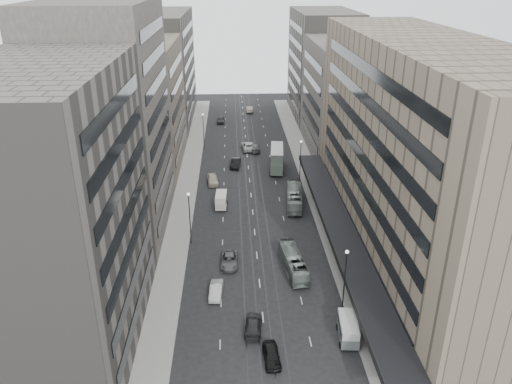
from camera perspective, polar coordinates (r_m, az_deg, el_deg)
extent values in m
plane|color=black|center=(65.78, 0.46, -10.88)|extent=(220.00, 220.00, 0.00)
cube|color=gray|center=(99.90, 6.13, 1.85)|extent=(4.00, 125.00, 0.15)
cube|color=gray|center=(99.13, -7.72, 1.59)|extent=(4.00, 125.00, 0.15)
cube|color=#7A6E59|center=(70.30, 17.94, 4.06)|extent=(15.00, 60.00, 30.00)
cube|color=black|center=(72.01, 9.71, -4.18)|extent=(4.40, 60.00, 0.50)
cube|color=#47433D|center=(111.62, 10.20, 10.44)|extent=(15.00, 28.00, 24.00)
cube|color=#5E5A54|center=(140.02, 7.60, 14.19)|extent=(15.00, 32.00, 28.00)
cube|color=#5E5A54|center=(54.30, -22.27, -2.57)|extent=(15.00, 28.00, 30.00)
cube|color=#47433D|center=(77.85, -16.48, 7.70)|extent=(15.00, 26.00, 34.00)
cube|color=#766A5B|center=(104.53, -13.02, 9.56)|extent=(15.00, 28.00, 25.00)
cube|color=#5E5A54|center=(136.11, -10.83, 13.70)|extent=(15.00, 38.00, 28.00)
cylinder|color=#262628|center=(60.69, 10.08, -10.07)|extent=(0.16, 0.16, 8.00)
sphere|color=silver|center=(58.51, 10.37, -6.74)|extent=(0.44, 0.44, 0.44)
cylinder|color=#262628|center=(95.84, 5.09, 3.44)|extent=(0.16, 0.16, 8.00)
sphere|color=silver|center=(94.47, 5.18, 5.76)|extent=(0.44, 0.44, 0.44)
cylinder|color=#262628|center=(74.21, -7.57, -3.13)|extent=(0.16, 0.16, 8.00)
sphere|color=silver|center=(72.44, -7.74, -0.25)|extent=(0.44, 0.44, 0.44)
cylinder|color=#262628|center=(114.07, -6.02, 6.81)|extent=(0.16, 0.16, 8.00)
sphere|color=silver|center=(112.92, -6.11, 8.80)|extent=(0.44, 0.44, 0.44)
imported|color=gray|center=(68.58, 4.26, -8.00)|extent=(3.30, 9.77, 2.67)
imported|color=#939E97|center=(86.96, 4.41, -0.58)|extent=(3.54, 10.77, 2.94)
cube|color=slate|center=(101.93, 2.39, 3.36)|extent=(3.22, 8.92, 2.23)
cube|color=slate|center=(101.21, 2.41, 4.47)|extent=(3.14, 8.57, 1.94)
cube|color=silver|center=(100.87, 2.42, 5.02)|extent=(3.22, 8.92, 0.12)
cylinder|color=black|center=(99.42, 1.67, 2.13)|extent=(0.36, 0.99, 0.97)
cylinder|color=black|center=(99.42, 3.07, 2.10)|extent=(0.36, 0.99, 0.97)
cylinder|color=black|center=(105.27, 1.73, 3.41)|extent=(0.36, 0.99, 0.97)
cylinder|color=black|center=(105.28, 3.05, 3.39)|extent=(0.36, 0.99, 0.97)
cube|color=#545A5C|center=(58.37, 10.46, -15.43)|extent=(2.35, 4.78, 1.20)
cube|color=beige|center=(57.70, 10.54, -14.61)|extent=(2.30, 4.68, 0.95)
cylinder|color=black|center=(57.47, 9.61, -16.88)|extent=(0.26, 0.70, 0.69)
cylinder|color=black|center=(57.76, 11.60, -16.83)|extent=(0.26, 0.70, 0.69)
cylinder|color=black|center=(59.79, 9.28, -14.97)|extent=(0.26, 0.70, 0.69)
cylinder|color=black|center=(60.06, 11.17, -14.93)|extent=(0.26, 0.70, 0.69)
cube|color=beige|center=(86.17, -3.99, -1.18)|extent=(2.06, 4.22, 1.28)
cube|color=silver|center=(85.69, -4.01, -0.49)|extent=(2.02, 4.14, 1.00)
cylinder|color=black|center=(85.28, -4.66, -1.96)|extent=(0.22, 0.67, 0.66)
cylinder|color=black|center=(85.16, -3.41, -1.96)|extent=(0.22, 0.67, 0.66)
cylinder|color=black|center=(87.74, -4.53, -1.17)|extent=(0.22, 0.67, 0.66)
cylinder|color=black|center=(87.61, -3.31, -1.17)|extent=(0.22, 0.67, 0.66)
imported|color=black|center=(55.07, 1.79, -18.13)|extent=(1.94, 4.30, 1.43)
imported|color=#B9B9B5|center=(64.26, -4.59, -11.14)|extent=(1.79, 4.41, 1.42)
imported|color=#575759|center=(70.10, -3.07, -7.80)|extent=(2.50, 5.13, 1.40)
imported|color=black|center=(58.78, -0.32, -14.94)|extent=(2.43, 4.93, 1.38)
imported|color=#BAB19A|center=(95.92, -4.97, 1.44)|extent=(2.64, 5.27, 1.72)
imported|color=black|center=(103.96, -2.36, 3.34)|extent=(2.41, 5.29, 1.68)
imported|color=beige|center=(114.02, -0.90, 5.27)|extent=(3.45, 6.40, 1.71)
imported|color=#515153|center=(113.14, -0.11, 5.07)|extent=(2.29, 5.26, 1.51)
imported|color=#262629|center=(135.18, -4.04, 8.24)|extent=(2.02, 4.85, 1.64)
imported|color=#9D9382|center=(145.50, -0.75, 9.45)|extent=(1.82, 5.03, 1.65)
imported|color=black|center=(58.06, 13.74, -15.75)|extent=(0.89, 0.80, 2.03)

